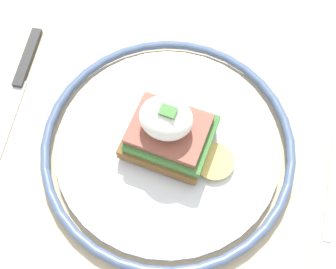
{
  "coord_description": "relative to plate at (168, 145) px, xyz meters",
  "views": [
    {
      "loc": [
        -0.09,
        0.22,
        1.18
      ],
      "look_at": [
        -0.02,
        0.04,
        0.78
      ],
      "focal_mm": 45.0,
      "sensor_mm": 36.0,
      "label": 1
    }
  ],
  "objects": [
    {
      "name": "sandwich",
      "position": [
        -0.0,
        -0.0,
        0.03
      ],
      "size": [
        0.12,
        0.07,
        0.07
      ],
      "color": "brown",
      "rests_on": "plate"
    },
    {
      "name": "ground_plane",
      "position": [
        0.02,
        -0.04,
        -0.75
      ],
      "size": [
        6.0,
        6.0,
        0.0
      ],
      "primitive_type": "plane",
      "color": "#B2ADA3"
    },
    {
      "name": "fork",
      "position": [
        -0.18,
        0.01,
        -0.01
      ],
      "size": [
        0.03,
        0.16,
        0.0
      ],
      "color": "silver",
      "rests_on": "dining_table"
    },
    {
      "name": "plate",
      "position": [
        0.0,
        0.0,
        0.0
      ],
      "size": [
        0.28,
        0.28,
        0.02
      ],
      "color": "silver",
      "rests_on": "dining_table"
    },
    {
      "name": "dining_table",
      "position": [
        0.02,
        -0.04,
        -0.11
      ],
      "size": [
        1.11,
        0.91,
        0.75
      ],
      "color": "#C6B28E",
      "rests_on": "ground_plane"
    },
    {
      "name": "knife",
      "position": [
        0.2,
        -0.01,
        -0.01
      ],
      "size": [
        0.05,
        0.19,
        0.01
      ],
      "color": "#2D2D2D",
      "rests_on": "dining_table"
    }
  ]
}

